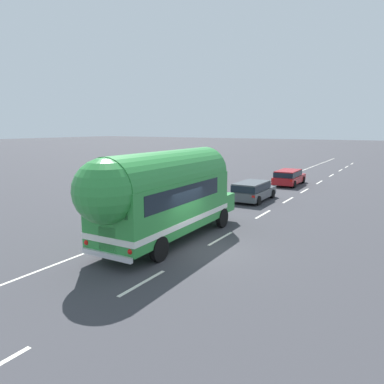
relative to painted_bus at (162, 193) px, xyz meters
The scene contains 5 objects.
ground_plane 3.01m from the painted_bus, ahead, with size 300.00×300.00×0.00m, color #38383D.
lane_markings 13.27m from the painted_bus, 93.59° to the left, with size 4.03×80.00×0.01m.
painted_bus is the anchor object (origin of this frame).
car_lead 11.27m from the painted_bus, 90.94° to the left, with size 2.04×4.42×1.37m.
car_second 19.69m from the painted_bus, 90.34° to the left, with size 2.05×4.73×1.37m.
Camera 1 is at (7.37, -13.00, 5.13)m, focal length 34.26 mm.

